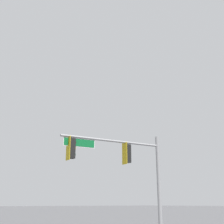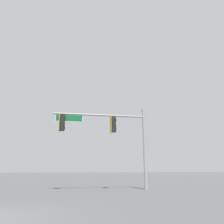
{
  "view_description": "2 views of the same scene",
  "coord_description": "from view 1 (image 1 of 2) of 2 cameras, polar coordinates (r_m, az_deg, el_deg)",
  "views": [
    {
      "loc": [
        5.8,
        6.36,
        1.6
      ],
      "look_at": [
        -6.49,
        -9.03,
        7.4
      ],
      "focal_mm": 50.0,
      "sensor_mm": 36.0,
      "label": 1
    },
    {
      "loc": [
        -1.73,
        7.06,
        1.24
      ],
      "look_at": [
        -6.75,
        -8.5,
        5.67
      ],
      "focal_mm": 35.0,
      "sensor_mm": 36.0,
      "label": 2
    }
  ],
  "objects": [
    {
      "name": "signal_pole_near",
      "position": [
        18.81,
        2.59,
        -9.23
      ],
      "size": [
        6.66,
        1.28,
        5.76
      ],
      "color": "gray",
      "rests_on": "ground_plane"
    }
  ]
}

